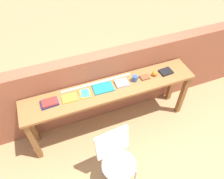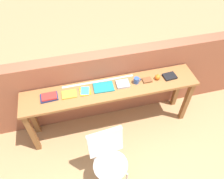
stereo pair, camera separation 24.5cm
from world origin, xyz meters
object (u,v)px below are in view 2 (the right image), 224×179
(magazine_cycling, at_px, (69,94))
(sports_ball_small, at_px, (158,77))
(book_stack_leftmost, at_px, (49,97))
(leather_journal_brown, at_px, (147,80))
(chair_white_moulded, at_px, (109,157))
(book_open_centre, at_px, (104,87))
(pamphlet_pile_colourful, at_px, (85,91))
(mug, at_px, (137,80))
(book_repair_rightmost, at_px, (170,76))

(magazine_cycling, distance_m, sports_ball_small, 1.27)
(book_stack_leftmost, xyz_separation_m, leather_journal_brown, (1.38, -0.00, -0.01))
(chair_white_moulded, relative_size, book_stack_leftmost, 3.80)
(chair_white_moulded, height_order, book_open_centre, book_open_centre)
(chair_white_moulded, distance_m, pamphlet_pile_colourful, 0.93)
(leather_journal_brown, bearing_deg, mug, -179.70)
(book_stack_leftmost, xyz_separation_m, book_open_centre, (0.74, 0.01, -0.01))
(pamphlet_pile_colourful, distance_m, mug, 0.74)
(book_stack_leftmost, relative_size, pamphlet_pile_colourful, 1.39)
(book_stack_leftmost, relative_size, book_repair_rightmost, 1.27)
(leather_journal_brown, bearing_deg, book_open_centre, 178.70)
(book_stack_leftmost, height_order, leather_journal_brown, book_stack_leftmost)
(chair_white_moulded, height_order, book_repair_rightmost, book_repair_rightmost)
(pamphlet_pile_colourful, xyz_separation_m, leather_journal_brown, (0.90, -0.01, 0.00))
(pamphlet_pile_colourful, bearing_deg, book_open_centre, 2.40)
(book_open_centre, bearing_deg, sports_ball_small, 0.78)
(book_open_centre, xyz_separation_m, book_repair_rightmost, (0.98, -0.02, 0.01))
(leather_journal_brown, relative_size, book_repair_rightmost, 0.71)
(pamphlet_pile_colourful, height_order, leather_journal_brown, leather_journal_brown)
(mug, relative_size, leather_journal_brown, 0.85)
(book_stack_leftmost, relative_size, mug, 2.13)
(pamphlet_pile_colourful, relative_size, book_repair_rightmost, 0.92)
(magazine_cycling, bearing_deg, book_stack_leftmost, 179.60)
(chair_white_moulded, distance_m, leather_journal_brown, 1.20)
(book_stack_leftmost, height_order, sports_ball_small, sports_ball_small)
(pamphlet_pile_colourful, distance_m, leather_journal_brown, 0.90)
(book_stack_leftmost, height_order, pamphlet_pile_colourful, book_stack_leftmost)
(magazine_cycling, distance_m, mug, 0.95)
(book_open_centre, distance_m, leather_journal_brown, 0.64)
(book_stack_leftmost, distance_m, book_repair_rightmost, 1.73)
(pamphlet_pile_colourful, relative_size, sports_ball_small, 2.16)
(leather_journal_brown, relative_size, sports_ball_small, 1.66)
(mug, bearing_deg, sports_ball_small, -0.89)
(book_open_centre, bearing_deg, mug, 0.30)
(book_stack_leftmost, height_order, book_repair_rightmost, book_stack_leftmost)
(book_stack_leftmost, relative_size, leather_journal_brown, 1.80)
(book_repair_rightmost, bearing_deg, pamphlet_pile_colourful, 175.15)
(pamphlet_pile_colourful, xyz_separation_m, book_open_centre, (0.26, 0.01, 0.00))
(book_stack_leftmost, bearing_deg, leather_journal_brown, -0.18)
(magazine_cycling, relative_size, leather_journal_brown, 1.54)
(chair_white_moulded, relative_size, pamphlet_pile_colourful, 5.27)
(magazine_cycling, height_order, mug, mug)
(magazine_cycling, relative_size, book_repair_rightmost, 1.08)
(chair_white_moulded, distance_m, magazine_cycling, 0.98)
(sports_ball_small, bearing_deg, mug, 179.11)
(leather_journal_brown, bearing_deg, magazine_cycling, -179.69)
(book_stack_leftmost, height_order, magazine_cycling, book_stack_leftmost)
(sports_ball_small, bearing_deg, chair_white_moulded, -137.98)
(book_stack_leftmost, distance_m, mug, 1.22)
(book_open_centre, bearing_deg, book_stack_leftmost, -176.64)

